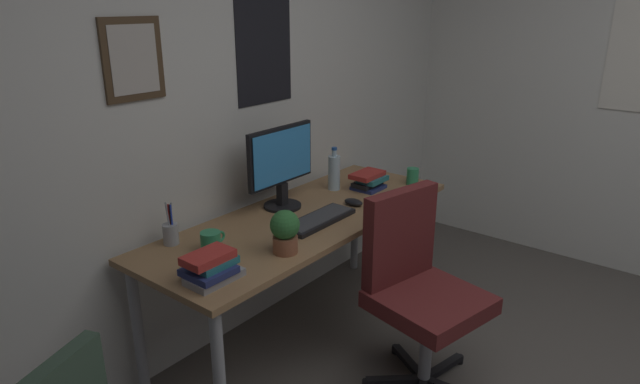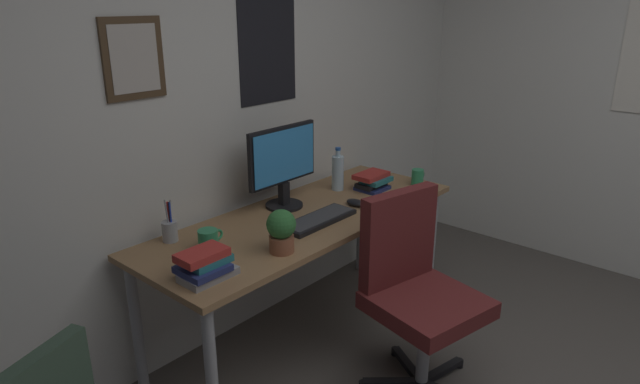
% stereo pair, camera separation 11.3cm
% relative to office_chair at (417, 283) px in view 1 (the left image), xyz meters
% --- Properties ---
extents(wall_back, '(4.40, 0.10, 2.60)m').
position_rel_office_chair_xyz_m(wall_back, '(-0.21, 1.04, 0.77)').
color(wall_back, silver).
rests_on(wall_back, ground_plane).
extents(desk, '(1.81, 0.66, 0.72)m').
position_rel_office_chair_xyz_m(desk, '(-0.06, 0.63, 0.12)').
color(desk, '#936D47').
rests_on(desk, ground_plane).
extents(office_chair, '(0.58, 0.58, 0.95)m').
position_rel_office_chair_xyz_m(office_chair, '(0.00, 0.00, 0.00)').
color(office_chair, '#591E1E').
rests_on(office_chair, ground_plane).
extents(monitor, '(0.46, 0.20, 0.43)m').
position_rel_office_chair_xyz_m(monitor, '(-0.04, 0.81, 0.44)').
color(monitor, black).
rests_on(monitor, desk).
extents(keyboard, '(0.43, 0.15, 0.03)m').
position_rel_office_chair_xyz_m(keyboard, '(-0.08, 0.52, 0.21)').
color(keyboard, black).
rests_on(keyboard, desk).
extents(computer_mouse, '(0.06, 0.11, 0.04)m').
position_rel_office_chair_xyz_m(computer_mouse, '(0.22, 0.52, 0.21)').
color(computer_mouse, black).
rests_on(computer_mouse, desk).
extents(water_bottle, '(0.07, 0.07, 0.25)m').
position_rel_office_chair_xyz_m(water_bottle, '(0.37, 0.77, 0.30)').
color(water_bottle, silver).
rests_on(water_bottle, desk).
extents(coffee_mug_near, '(0.13, 0.09, 0.09)m').
position_rel_office_chair_xyz_m(coffee_mug_near, '(-0.63, 0.69, 0.24)').
color(coffee_mug_near, '#2D8C59').
rests_on(coffee_mug_near, desk).
extents(coffee_mug_far, '(0.11, 0.07, 0.10)m').
position_rel_office_chair_xyz_m(coffee_mug_far, '(0.74, 0.45, 0.25)').
color(coffee_mug_far, '#2D8C59').
rests_on(coffee_mug_far, desk).
extents(potted_plant, '(0.13, 0.13, 0.19)m').
position_rel_office_chair_xyz_m(potted_plant, '(-0.44, 0.42, 0.30)').
color(potted_plant, brown).
rests_on(potted_plant, desk).
extents(pen_cup, '(0.07, 0.07, 0.20)m').
position_rel_office_chair_xyz_m(pen_cup, '(-0.70, 0.88, 0.25)').
color(pen_cup, '#9EA0A5').
rests_on(pen_cup, desk).
extents(book_stack_left, '(0.22, 0.17, 0.12)m').
position_rel_office_chair_xyz_m(book_stack_left, '(-0.81, 0.48, 0.25)').
color(book_stack_left, gray).
rests_on(book_stack_left, desk).
extents(book_stack_right, '(0.21, 0.15, 0.10)m').
position_rel_office_chair_xyz_m(book_stack_right, '(0.50, 0.61, 0.25)').
color(book_stack_right, navy).
rests_on(book_stack_right, desk).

